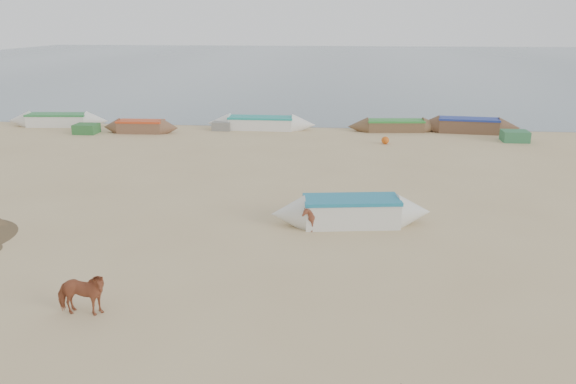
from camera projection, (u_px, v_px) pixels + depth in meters
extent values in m
plane|color=tan|center=(275.00, 263.00, 16.72)|extent=(140.00, 140.00, 0.00)
plane|color=slate|center=(334.00, 62.00, 94.67)|extent=(160.00, 160.00, 0.00)
imported|color=#9B5132|center=(81.00, 294.00, 13.64)|extent=(1.35, 0.64, 1.13)
imported|color=brown|center=(314.00, 218.00, 19.17)|extent=(0.84, 0.75, 0.91)
cube|color=#2D6531|center=(86.00, 129.00, 35.64)|extent=(1.40, 1.20, 0.60)
sphere|color=#C05012|center=(385.00, 140.00, 32.64)|extent=(0.44, 0.44, 0.44)
cube|color=slate|center=(222.00, 126.00, 36.80)|extent=(1.20, 1.10, 0.56)
cube|color=#306B43|center=(515.00, 136.00, 33.30)|extent=(1.50, 1.20, 0.64)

